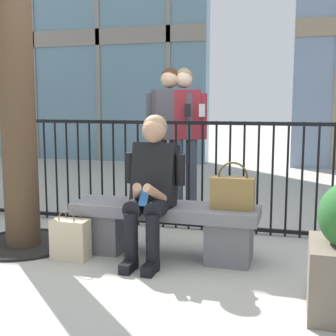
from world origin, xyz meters
The scene contains 8 objects.
ground_plane centered at (0.00, 0.00, 0.00)m, with size 60.00×60.00×0.00m, color #B2ADA3.
stone_bench centered at (0.00, 0.00, 0.27)m, with size 1.60×0.44×0.45m.
seated_person_with_phone centered at (-0.07, -0.13, 0.65)m, with size 0.52×0.66×1.21m.
handbag_on_bench centered at (0.58, -0.01, 0.59)m, with size 0.35×0.15×0.39m.
shopping_bag centered at (-0.73, -0.32, 0.18)m, with size 0.31×0.16×0.44m.
bystander_at_railing centered at (-0.37, 1.41, 1.00)m, with size 0.55×0.39×1.71m.
bystander_further_back centered at (-0.22, 1.47, 1.00)m, with size 0.55×0.33×1.71m.
plaza_railing centered at (0.00, 0.87, 0.57)m, with size 7.31×0.04×1.13m.
Camera 1 is at (1.10, -3.63, 1.30)m, focal length 48.56 mm.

